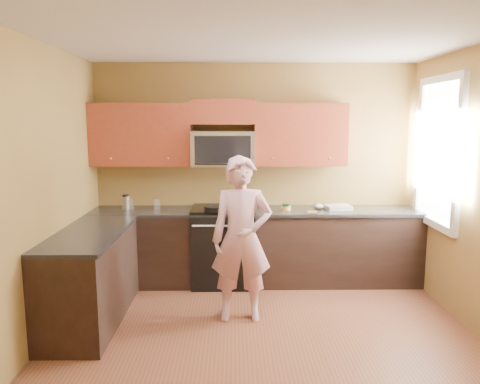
{
  "coord_description": "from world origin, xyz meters",
  "views": [
    {
      "loc": [
        -0.27,
        -3.85,
        2.0
      ],
      "look_at": [
        -0.2,
        1.3,
        1.2
      ],
      "focal_mm": 34.7,
      "sensor_mm": 36.0,
      "label": 1
    }
  ],
  "objects_px": {
    "travel_mug": "(126,209)",
    "microwave": "(223,166)",
    "woman": "(242,239)",
    "stove": "(223,246)",
    "frying_pan": "(215,211)",
    "butter_tub": "(286,210)"
  },
  "relations": [
    {
      "from": "travel_mug",
      "to": "microwave",
      "type": "bearing_deg",
      "value": 2.28
    },
    {
      "from": "microwave",
      "to": "travel_mug",
      "type": "xyz_separation_m",
      "value": [
        -1.19,
        -0.05,
        -0.53
      ]
    },
    {
      "from": "microwave",
      "to": "woman",
      "type": "xyz_separation_m",
      "value": [
        0.21,
        -1.17,
        -0.62
      ]
    },
    {
      "from": "stove",
      "to": "frying_pan",
      "type": "relative_size",
      "value": 2.14
    },
    {
      "from": "microwave",
      "to": "stove",
      "type": "bearing_deg",
      "value": -90.0
    },
    {
      "from": "woman",
      "to": "frying_pan",
      "type": "distance_m",
      "value": 0.91
    },
    {
      "from": "microwave",
      "to": "butter_tub",
      "type": "xyz_separation_m",
      "value": [
        0.77,
        -0.14,
        -0.53
      ]
    },
    {
      "from": "microwave",
      "to": "travel_mug",
      "type": "bearing_deg",
      "value": -177.72
    },
    {
      "from": "microwave",
      "to": "woman",
      "type": "relative_size",
      "value": 0.46
    },
    {
      "from": "butter_tub",
      "to": "travel_mug",
      "type": "distance_m",
      "value": 1.96
    },
    {
      "from": "stove",
      "to": "travel_mug",
      "type": "relative_size",
      "value": 5.29
    },
    {
      "from": "woman",
      "to": "frying_pan",
      "type": "height_order",
      "value": "woman"
    },
    {
      "from": "frying_pan",
      "to": "butter_tub",
      "type": "bearing_deg",
      "value": -6.65
    },
    {
      "from": "stove",
      "to": "microwave",
      "type": "xyz_separation_m",
      "value": [
        0.0,
        0.12,
        0.97
      ]
    },
    {
      "from": "microwave",
      "to": "frying_pan",
      "type": "distance_m",
      "value": 0.6
    },
    {
      "from": "stove",
      "to": "woman",
      "type": "height_order",
      "value": "woman"
    },
    {
      "from": "frying_pan",
      "to": "woman",
      "type": "bearing_deg",
      "value": -88.89
    },
    {
      "from": "butter_tub",
      "to": "microwave",
      "type": "bearing_deg",
      "value": 169.69
    },
    {
      "from": "frying_pan",
      "to": "butter_tub",
      "type": "height_order",
      "value": "frying_pan"
    },
    {
      "from": "microwave",
      "to": "woman",
      "type": "height_order",
      "value": "same"
    },
    {
      "from": "stove",
      "to": "travel_mug",
      "type": "xyz_separation_m",
      "value": [
        -1.19,
        0.08,
        0.45
      ]
    },
    {
      "from": "stove",
      "to": "frying_pan",
      "type": "bearing_deg",
      "value": -115.87
    }
  ]
}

